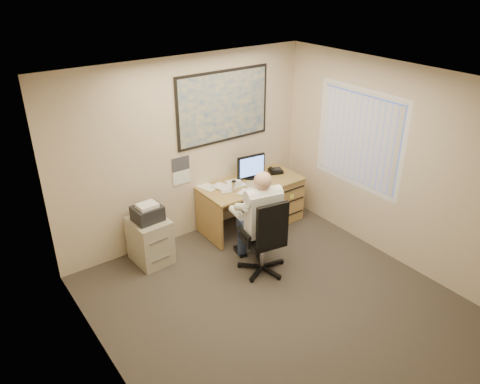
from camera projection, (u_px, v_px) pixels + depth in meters
room_shell at (290, 214)px, 5.05m from camera, size 4.00×4.50×2.70m
desk at (267, 194)px, 7.49m from camera, size 1.60×0.97×1.13m
world_map at (224, 107)px, 6.77m from camera, size 1.56×0.03×1.06m
wall_calendar at (181, 171)px, 6.75m from camera, size 0.28×0.01×0.42m
window_blinds at (358, 139)px, 6.58m from camera, size 0.06×1.40×1.30m
filing_cabinet at (150, 237)px, 6.45m from camera, size 0.50×0.58×0.90m
office_chair at (265, 251)px, 6.24m from camera, size 0.77×0.77×1.12m
person at (262, 223)px, 6.12m from camera, size 0.78×0.98×1.45m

